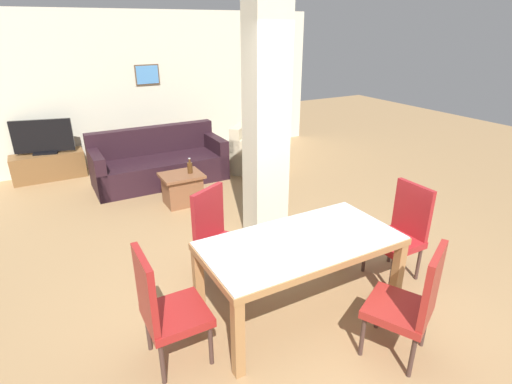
{
  "coord_description": "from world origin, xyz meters",
  "views": [
    {
      "loc": [
        -1.79,
        -2.42,
        2.45
      ],
      "look_at": [
        0.0,
        0.8,
        0.9
      ],
      "focal_mm": 28.0,
      "sensor_mm": 36.0,
      "label": 1
    }
  ],
  "objects_px": {
    "bottle": "(190,167)",
    "dining_table": "(300,255)",
    "dining_chair_head_right": "(401,229)",
    "tv_screen": "(43,137)",
    "dining_chair_head_left": "(164,306)",
    "floor_lamp": "(263,76)",
    "dining_chair_far_left": "(218,235)",
    "sofa": "(159,164)",
    "coffee_table": "(182,188)",
    "armchair": "(257,155)",
    "dining_chair_near_right": "(411,301)",
    "tv_stand": "(49,166)"
  },
  "relations": [
    {
      "from": "dining_chair_head_right",
      "to": "dining_chair_head_left",
      "type": "bearing_deg",
      "value": 90.0
    },
    {
      "from": "dining_table",
      "to": "tv_stand",
      "type": "height_order",
      "value": "dining_table"
    },
    {
      "from": "armchair",
      "to": "sofa",
      "type": "bearing_deg",
      "value": -55.55
    },
    {
      "from": "dining_chair_far_left",
      "to": "sofa",
      "type": "relative_size",
      "value": 0.47
    },
    {
      "from": "dining_chair_head_left",
      "to": "armchair",
      "type": "height_order",
      "value": "dining_chair_head_left"
    },
    {
      "from": "armchair",
      "to": "tv_screen",
      "type": "height_order",
      "value": "tv_screen"
    },
    {
      "from": "dining_chair_head_right",
      "to": "armchair",
      "type": "xyz_separation_m",
      "value": [
        0.31,
        3.56,
        -0.23
      ]
    },
    {
      "from": "dining_chair_far_left",
      "to": "floor_lamp",
      "type": "distance_m",
      "value": 4.81
    },
    {
      "from": "dining_chair_far_left",
      "to": "coffee_table",
      "type": "bearing_deg",
      "value": -127.03
    },
    {
      "from": "dining_table",
      "to": "coffee_table",
      "type": "xyz_separation_m",
      "value": [
        -0.11,
        2.81,
        -0.36
      ]
    },
    {
      "from": "tv_screen",
      "to": "armchair",
      "type": "bearing_deg",
      "value": 171.49
    },
    {
      "from": "dining_table",
      "to": "dining_chair_near_right",
      "type": "bearing_deg",
      "value": -63.4
    },
    {
      "from": "tv_screen",
      "to": "floor_lamp",
      "type": "distance_m",
      "value": 4.13
    },
    {
      "from": "armchair",
      "to": "bottle",
      "type": "xyz_separation_m",
      "value": [
        -1.54,
        -0.77,
        0.26
      ]
    },
    {
      "from": "dining_table",
      "to": "dining_chair_head_right",
      "type": "relative_size",
      "value": 1.73
    },
    {
      "from": "dining_chair_far_left",
      "to": "dining_chair_head_left",
      "type": "relative_size",
      "value": 1.0
    },
    {
      "from": "bottle",
      "to": "dining_table",
      "type": "bearing_deg",
      "value": -90.39
    },
    {
      "from": "dining_chair_head_left",
      "to": "tv_screen",
      "type": "bearing_deg",
      "value": -173.86
    },
    {
      "from": "floor_lamp",
      "to": "armchair",
      "type": "bearing_deg",
      "value": -123.9
    },
    {
      "from": "dining_table",
      "to": "dining_chair_far_left",
      "type": "bearing_deg",
      "value": 118.12
    },
    {
      "from": "dining_table",
      "to": "dining_chair_head_right",
      "type": "distance_m",
      "value": 1.26
    },
    {
      "from": "dining_chair_head_left",
      "to": "dining_chair_near_right",
      "type": "bearing_deg",
      "value": 62.73
    },
    {
      "from": "dining_chair_head_right",
      "to": "tv_screen",
      "type": "distance_m",
      "value": 5.76
    },
    {
      "from": "dining_chair_near_right",
      "to": "armchair",
      "type": "xyz_separation_m",
      "value": [
        1.14,
        4.41,
        -0.23
      ]
    },
    {
      "from": "dining_chair_near_right",
      "to": "tv_screen",
      "type": "relative_size",
      "value": 1.08
    },
    {
      "from": "coffee_table",
      "to": "floor_lamp",
      "type": "distance_m",
      "value": 3.28
    },
    {
      "from": "dining_chair_near_right",
      "to": "dining_chair_head_right",
      "type": "bearing_deg",
      "value": 19.08
    },
    {
      "from": "dining_chair_far_left",
      "to": "tv_screen",
      "type": "xyz_separation_m",
      "value": [
        -1.32,
        4.11,
        0.2
      ]
    },
    {
      "from": "coffee_table",
      "to": "dining_table",
      "type": "bearing_deg",
      "value": -87.72
    },
    {
      "from": "dining_table",
      "to": "bottle",
      "type": "relative_size",
      "value": 7.61
    },
    {
      "from": "bottle",
      "to": "tv_stand",
      "type": "xyz_separation_m",
      "value": [
        -1.77,
        2.11,
        -0.32
      ]
    },
    {
      "from": "sofa",
      "to": "coffee_table",
      "type": "bearing_deg",
      "value": 91.41
    },
    {
      "from": "dining_chair_far_left",
      "to": "floor_lamp",
      "type": "bearing_deg",
      "value": -153.36
    },
    {
      "from": "dining_chair_head_left",
      "to": "tv_stand",
      "type": "distance_m",
      "value": 4.95
    },
    {
      "from": "dining_chair_near_right",
      "to": "floor_lamp",
      "type": "height_order",
      "value": "floor_lamp"
    },
    {
      "from": "dining_chair_head_left",
      "to": "floor_lamp",
      "type": "relative_size",
      "value": 0.56
    },
    {
      "from": "dining_chair_far_left",
      "to": "dining_chair_head_right",
      "type": "xyz_separation_m",
      "value": [
        1.68,
        -0.8,
        0.0
      ]
    },
    {
      "from": "armchair",
      "to": "dining_chair_near_right",
      "type": "bearing_deg",
      "value": 30.15
    },
    {
      "from": "dining_chair_near_right",
      "to": "dining_chair_head_right",
      "type": "xyz_separation_m",
      "value": [
        0.83,
        0.85,
        0.0
      ]
    },
    {
      "from": "dining_chair_far_left",
      "to": "coffee_table",
      "type": "distance_m",
      "value": 2.06
    },
    {
      "from": "dining_chair_near_right",
      "to": "coffee_table",
      "type": "distance_m",
      "value": 3.71
    },
    {
      "from": "dining_chair_near_right",
      "to": "sofa",
      "type": "distance_m",
      "value": 4.76
    },
    {
      "from": "dining_chair_near_right",
      "to": "bottle",
      "type": "height_order",
      "value": "dining_chair_near_right"
    },
    {
      "from": "sofa",
      "to": "tv_stand",
      "type": "bearing_deg",
      "value": -32.92
    },
    {
      "from": "coffee_table",
      "to": "tv_screen",
      "type": "bearing_deg",
      "value": 127.99
    },
    {
      "from": "dining_table",
      "to": "sofa",
      "type": "distance_m",
      "value": 3.88
    },
    {
      "from": "sofa",
      "to": "dining_table",
      "type": "bearing_deg",
      "value": 92.04
    },
    {
      "from": "dining_chair_far_left",
      "to": "dining_chair_head_right",
      "type": "distance_m",
      "value": 1.86
    },
    {
      "from": "bottle",
      "to": "floor_lamp",
      "type": "xyz_separation_m",
      "value": [
        2.27,
        1.85,
        0.95
      ]
    },
    {
      "from": "dining_chair_head_left",
      "to": "sofa",
      "type": "relative_size",
      "value": 0.47
    }
  ]
}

